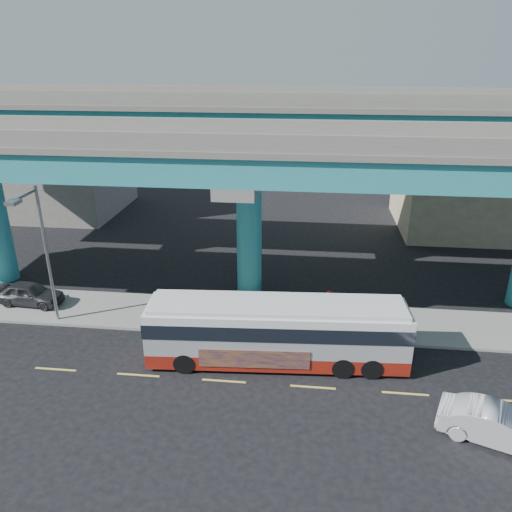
# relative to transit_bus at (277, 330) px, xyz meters

# --- Properties ---
(ground) EXTENTS (120.00, 120.00, 0.00)m
(ground) POSITION_rel_transit_bus_xyz_m (-2.25, -1.57, -1.71)
(ground) COLOR black
(ground) RESTS_ON ground
(sidewalk) EXTENTS (70.00, 4.00, 0.15)m
(sidewalk) POSITION_rel_transit_bus_xyz_m (-2.25, 3.93, -1.63)
(sidewalk) COLOR gray
(sidewalk) RESTS_ON ground
(lane_markings) EXTENTS (58.00, 0.12, 0.01)m
(lane_markings) POSITION_rel_transit_bus_xyz_m (-2.25, -1.87, -1.70)
(lane_markings) COLOR #D8C64C
(lane_markings) RESTS_ON ground
(viaduct) EXTENTS (52.00, 12.40, 11.70)m
(viaduct) POSITION_rel_transit_bus_xyz_m (-2.25, 7.53, 7.43)
(viaduct) COLOR teal
(viaduct) RESTS_ON ground
(building_beige) EXTENTS (14.00, 10.23, 7.00)m
(building_beige) POSITION_rel_transit_bus_xyz_m (15.75, 21.41, 1.80)
(building_beige) COLOR #C3B58B
(building_beige) RESTS_ON ground
(building_concrete) EXTENTS (12.00, 10.00, 9.00)m
(building_concrete) POSITION_rel_transit_bus_xyz_m (-22.25, 22.43, 2.79)
(building_concrete) COLOR gray
(building_concrete) RESTS_ON ground
(transit_bus) EXTENTS (12.29, 3.37, 3.12)m
(transit_bus) POSITION_rel_transit_bus_xyz_m (0.00, 0.00, 0.00)
(transit_bus) COLOR maroon
(transit_bus) RESTS_ON ground
(sedan) EXTENTS (4.46, 5.38, 1.43)m
(sedan) POSITION_rel_transit_bus_xyz_m (8.69, -4.40, -0.99)
(sedan) COLOR #BBBAC0
(sedan) RESTS_ON ground
(parked_car) EXTENTS (2.07, 4.07, 1.31)m
(parked_car) POSITION_rel_transit_bus_xyz_m (-14.64, 3.96, -0.90)
(parked_car) COLOR #2F2F34
(parked_car) RESTS_ON sidewalk
(street_lamp) EXTENTS (0.50, 2.45, 7.49)m
(street_lamp) POSITION_rel_transit_bus_xyz_m (-12.25, 1.87, 3.32)
(street_lamp) COLOR gray
(street_lamp) RESTS_ON sidewalk
(stop_sign) EXTENTS (0.54, 0.54, 2.45)m
(stop_sign) POSITION_rel_transit_bus_xyz_m (2.42, 2.61, 0.20)
(stop_sign) COLOR gray
(stop_sign) RESTS_ON sidewalk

